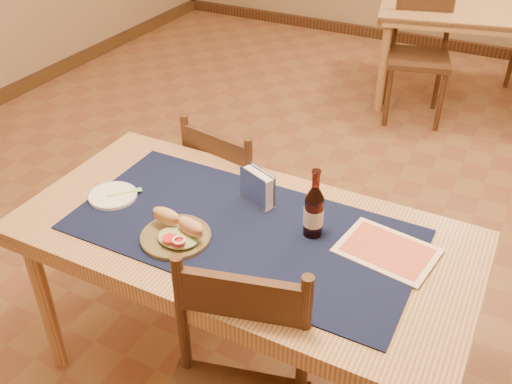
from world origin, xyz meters
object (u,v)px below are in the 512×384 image
at_px(chair_main_far, 238,195).
at_px(main_table, 243,248).
at_px(napkin_holder, 257,188).
at_px(sandwich_plate, 177,233).
at_px(back_table, 499,20).
at_px(beer_bottle, 314,211).

bearing_deg(chair_main_far, main_table, -59.26).
xyz_separation_m(main_table, napkin_holder, (-0.03, 0.17, 0.15)).
bearing_deg(sandwich_plate, main_table, 41.85).
xyz_separation_m(main_table, back_table, (0.43, 3.16, 0.00)).
bearing_deg(napkin_holder, back_table, 81.23).
relative_size(main_table, back_table, 0.86).
relative_size(beer_bottle, napkin_holder, 1.60).
height_order(chair_main_far, beer_bottle, beer_bottle).
distance_m(sandwich_plate, beer_bottle, 0.47).
height_order(main_table, back_table, same).
bearing_deg(beer_bottle, main_table, -159.26).
xyz_separation_m(sandwich_plate, napkin_holder, (0.14, 0.32, 0.04)).
bearing_deg(napkin_holder, sandwich_plate, -113.64).
distance_m(back_table, chair_main_far, 2.73).
relative_size(main_table, napkin_holder, 10.01).
bearing_deg(chair_main_far, back_table, 73.81).
distance_m(chair_main_far, sandwich_plate, 0.79).
relative_size(chair_main_far, beer_bottle, 3.44).
height_order(sandwich_plate, napkin_holder, napkin_holder).
distance_m(main_table, beer_bottle, 0.30).
height_order(chair_main_far, napkin_holder, napkin_holder).
xyz_separation_m(main_table, sandwich_plate, (-0.17, -0.15, 0.11)).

